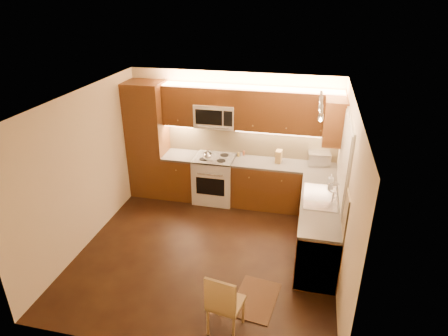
% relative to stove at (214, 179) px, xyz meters
% --- Properties ---
extents(floor, '(4.00, 4.00, 0.01)m').
position_rel_stove_xyz_m(floor, '(0.30, -1.68, -0.46)').
color(floor, black).
rests_on(floor, ground).
extents(ceiling, '(4.00, 4.00, 0.01)m').
position_rel_stove_xyz_m(ceiling, '(0.30, -1.68, 2.04)').
color(ceiling, beige).
rests_on(ceiling, ground).
extents(wall_back, '(4.00, 0.01, 2.50)m').
position_rel_stove_xyz_m(wall_back, '(0.30, 0.32, 0.79)').
color(wall_back, beige).
rests_on(wall_back, ground).
extents(wall_front, '(4.00, 0.01, 2.50)m').
position_rel_stove_xyz_m(wall_front, '(0.30, -3.67, 0.79)').
color(wall_front, beige).
rests_on(wall_front, ground).
extents(wall_left, '(0.01, 4.00, 2.50)m').
position_rel_stove_xyz_m(wall_left, '(-1.70, -1.68, 0.79)').
color(wall_left, beige).
rests_on(wall_left, ground).
extents(wall_right, '(0.01, 4.00, 2.50)m').
position_rel_stove_xyz_m(wall_right, '(2.30, -1.68, 0.79)').
color(wall_right, beige).
rests_on(wall_right, ground).
extents(pantry, '(0.70, 0.60, 2.30)m').
position_rel_stove_xyz_m(pantry, '(-1.35, 0.02, 0.69)').
color(pantry, '#4E2C10').
rests_on(pantry, floor).
extents(base_cab_back_left, '(0.62, 0.60, 0.86)m').
position_rel_stove_xyz_m(base_cab_back_left, '(-0.69, 0.02, -0.03)').
color(base_cab_back_left, '#4E2C10').
rests_on(base_cab_back_left, floor).
extents(counter_back_left, '(0.62, 0.60, 0.04)m').
position_rel_stove_xyz_m(counter_back_left, '(-0.69, 0.02, 0.42)').
color(counter_back_left, '#3D3B37').
rests_on(counter_back_left, base_cab_back_left).
extents(base_cab_back_right, '(1.92, 0.60, 0.86)m').
position_rel_stove_xyz_m(base_cab_back_right, '(1.34, 0.02, -0.03)').
color(base_cab_back_right, '#4E2C10').
rests_on(base_cab_back_right, floor).
extents(counter_back_right, '(1.92, 0.60, 0.04)m').
position_rel_stove_xyz_m(counter_back_right, '(1.34, 0.02, 0.42)').
color(counter_back_right, '#3D3B37').
rests_on(counter_back_right, base_cab_back_right).
extents(base_cab_right, '(0.60, 2.00, 0.86)m').
position_rel_stove_xyz_m(base_cab_right, '(2.00, -1.28, -0.03)').
color(base_cab_right, '#4E2C10').
rests_on(base_cab_right, floor).
extents(counter_right, '(0.60, 2.00, 0.04)m').
position_rel_stove_xyz_m(counter_right, '(2.00, -1.28, 0.42)').
color(counter_right, '#3D3B37').
rests_on(counter_right, base_cab_right).
extents(dishwasher, '(0.58, 0.60, 0.84)m').
position_rel_stove_xyz_m(dishwasher, '(2.00, -1.98, -0.03)').
color(dishwasher, silver).
rests_on(dishwasher, floor).
extents(backsplash_back, '(3.30, 0.02, 0.60)m').
position_rel_stove_xyz_m(backsplash_back, '(0.65, 0.31, 0.74)').
color(backsplash_back, tan).
rests_on(backsplash_back, wall_back).
extents(backsplash_right, '(0.02, 2.00, 0.60)m').
position_rel_stove_xyz_m(backsplash_right, '(2.29, -1.28, 0.74)').
color(backsplash_right, tan).
rests_on(backsplash_right, wall_right).
extents(upper_cab_back_left, '(0.62, 0.35, 0.75)m').
position_rel_stove_xyz_m(upper_cab_back_left, '(-0.69, 0.15, 1.42)').
color(upper_cab_back_left, '#4E2C10').
rests_on(upper_cab_back_left, wall_back).
extents(upper_cab_back_right, '(1.92, 0.35, 0.75)m').
position_rel_stove_xyz_m(upper_cab_back_right, '(1.34, 0.15, 1.42)').
color(upper_cab_back_right, '#4E2C10').
rests_on(upper_cab_back_right, wall_back).
extents(upper_cab_bridge, '(0.76, 0.35, 0.31)m').
position_rel_stove_xyz_m(upper_cab_bridge, '(0.00, 0.15, 1.63)').
color(upper_cab_bridge, '#4E2C10').
rests_on(upper_cab_bridge, wall_back).
extents(upper_cab_right_corner, '(0.35, 0.50, 0.75)m').
position_rel_stove_xyz_m(upper_cab_right_corner, '(2.12, -0.28, 1.42)').
color(upper_cab_right_corner, '#4E2C10').
rests_on(upper_cab_right_corner, wall_right).
extents(stove, '(0.76, 0.65, 0.92)m').
position_rel_stove_xyz_m(stove, '(0.00, 0.00, 0.00)').
color(stove, silver).
rests_on(stove, floor).
extents(microwave, '(0.76, 0.38, 0.44)m').
position_rel_stove_xyz_m(microwave, '(0.00, 0.14, 1.26)').
color(microwave, silver).
rests_on(microwave, wall_back).
extents(window_frame, '(0.03, 1.44, 1.24)m').
position_rel_stove_xyz_m(window_frame, '(2.29, -1.12, 1.14)').
color(window_frame, silver).
rests_on(window_frame, wall_right).
extents(window_blinds, '(0.02, 1.36, 1.16)m').
position_rel_stove_xyz_m(window_blinds, '(2.27, -1.12, 1.14)').
color(window_blinds, silver).
rests_on(window_blinds, wall_right).
extents(sink, '(0.52, 0.86, 0.15)m').
position_rel_stove_xyz_m(sink, '(2.00, -1.12, 0.52)').
color(sink, silver).
rests_on(sink, counter_right).
extents(faucet, '(0.20, 0.04, 0.30)m').
position_rel_stove_xyz_m(faucet, '(2.18, -1.12, 0.59)').
color(faucet, silver).
rests_on(faucet, counter_right).
extents(track_light_bar, '(0.04, 1.20, 0.03)m').
position_rel_stove_xyz_m(track_light_bar, '(1.85, -1.27, 2.00)').
color(track_light_bar, silver).
rests_on(track_light_bar, ceiling).
extents(kettle, '(0.20, 0.20, 0.19)m').
position_rel_stove_xyz_m(kettle, '(-0.10, -0.15, 0.55)').
color(kettle, silver).
rests_on(kettle, stove).
extents(toaster_oven, '(0.43, 0.34, 0.23)m').
position_rel_stove_xyz_m(toaster_oven, '(1.96, 0.17, 0.56)').
color(toaster_oven, silver).
rests_on(toaster_oven, counter_back_right).
extents(knife_block, '(0.12, 0.18, 0.24)m').
position_rel_stove_xyz_m(knife_block, '(1.22, 0.09, 0.56)').
color(knife_block, olive).
rests_on(knife_block, counter_back_right).
extents(spice_jar_a, '(0.06, 0.06, 0.09)m').
position_rel_stove_xyz_m(spice_jar_a, '(0.49, 0.23, 0.48)').
color(spice_jar_a, silver).
rests_on(spice_jar_a, counter_back_right).
extents(spice_jar_b, '(0.05, 0.05, 0.09)m').
position_rel_stove_xyz_m(spice_jar_b, '(0.44, 0.19, 0.48)').
color(spice_jar_b, olive).
rests_on(spice_jar_b, counter_back_right).
extents(spice_jar_c, '(0.06, 0.06, 0.10)m').
position_rel_stove_xyz_m(spice_jar_c, '(0.44, 0.21, 0.49)').
color(spice_jar_c, silver).
rests_on(spice_jar_c, counter_back_right).
extents(spice_jar_d, '(0.04, 0.04, 0.09)m').
position_rel_stove_xyz_m(spice_jar_d, '(0.53, 0.26, 0.49)').
color(spice_jar_d, brown).
rests_on(spice_jar_d, counter_back_right).
extents(soap_bottle, '(0.09, 0.09, 0.19)m').
position_rel_stove_xyz_m(soap_bottle, '(2.16, -0.64, 0.53)').
color(soap_bottle, silver).
rests_on(soap_bottle, counter_right).
extents(rug, '(0.65, 0.88, 0.01)m').
position_rel_stove_xyz_m(rug, '(1.22, -2.58, -0.45)').
color(rug, black).
rests_on(rug, floor).
extents(dining_chair, '(0.45, 0.45, 0.88)m').
position_rel_stove_xyz_m(dining_chair, '(0.93, -3.15, -0.02)').
color(dining_chair, olive).
rests_on(dining_chair, floor).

